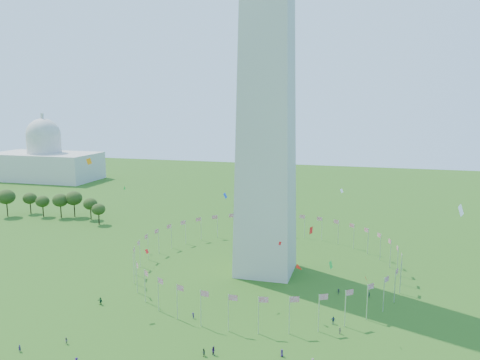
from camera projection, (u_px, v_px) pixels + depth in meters
name	position (u px, v px, depth m)	size (l,w,h in m)	color
ground	(215.00, 353.00, 98.28)	(600.00, 600.00, 0.00)	#235012
flag_ring	(266.00, 257.00, 145.07)	(80.24, 80.24, 9.00)	silver
capitol_building	(44.00, 146.00, 312.58)	(70.00, 35.00, 46.00)	beige
crowd	(229.00, 341.00, 101.59)	(95.56, 77.42, 1.96)	#1B4425
kites_aloft	(279.00, 234.00, 114.64)	(124.59, 67.55, 33.70)	red
tree_line_west	(52.00, 206.00, 212.11)	(55.22, 15.42, 12.31)	#344F1A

